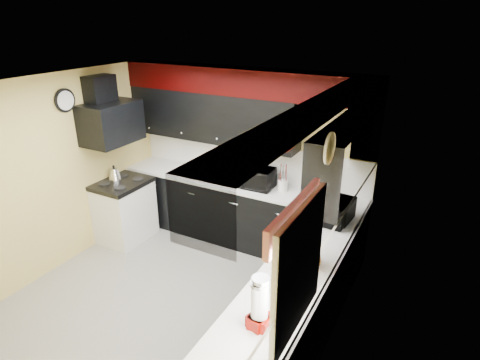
# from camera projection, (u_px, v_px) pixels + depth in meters

# --- Properties ---
(ground) EXTENTS (3.60, 3.60, 0.00)m
(ground) POSITION_uv_depth(u_px,v_px,m) (179.00, 296.00, 4.83)
(ground) COLOR gray
(ground) RESTS_ON ground
(wall_back) EXTENTS (3.60, 0.06, 2.50)m
(wall_back) POSITION_uv_depth(u_px,v_px,m) (248.00, 155.00, 5.80)
(wall_back) COLOR #E0C666
(wall_back) RESTS_ON ground
(wall_right) EXTENTS (0.06, 3.60, 2.50)m
(wall_right) POSITION_uv_depth(u_px,v_px,m) (335.00, 245.00, 3.55)
(wall_right) COLOR #E0C666
(wall_right) RESTS_ON ground
(wall_left) EXTENTS (0.06, 3.60, 2.50)m
(wall_left) POSITION_uv_depth(u_px,v_px,m) (59.00, 174.00, 5.13)
(wall_left) COLOR #E0C666
(wall_left) RESTS_ON ground
(ceiling) EXTENTS (3.60, 3.60, 0.06)m
(ceiling) POSITION_uv_depth(u_px,v_px,m) (163.00, 86.00, 3.86)
(ceiling) COLOR white
(ceiling) RESTS_ON wall_back
(cab_back) EXTENTS (3.60, 0.60, 0.90)m
(cab_back) POSITION_uv_depth(u_px,v_px,m) (238.00, 213.00, 5.87)
(cab_back) COLOR black
(cab_back) RESTS_ON ground
(cab_right) EXTENTS (0.60, 3.00, 0.90)m
(cab_right) POSITION_uv_depth(u_px,v_px,m) (286.00, 326.00, 3.75)
(cab_right) COLOR black
(cab_right) RESTS_ON ground
(counter_back) EXTENTS (3.62, 0.64, 0.04)m
(counter_back) POSITION_uv_depth(u_px,v_px,m) (238.00, 183.00, 5.69)
(counter_back) COLOR white
(counter_back) RESTS_ON cab_back
(counter_right) EXTENTS (0.64, 3.02, 0.04)m
(counter_right) POSITION_uv_depth(u_px,v_px,m) (289.00, 284.00, 3.57)
(counter_right) COLOR white
(counter_right) RESTS_ON cab_right
(splash_back) EXTENTS (3.60, 0.02, 0.50)m
(splash_back) POSITION_uv_depth(u_px,v_px,m) (248.00, 159.00, 5.82)
(splash_back) COLOR white
(splash_back) RESTS_ON counter_back
(splash_right) EXTENTS (0.02, 3.60, 0.50)m
(splash_right) POSITION_uv_depth(u_px,v_px,m) (333.00, 251.00, 3.58)
(splash_right) COLOR white
(splash_right) RESTS_ON counter_right
(upper_back) EXTENTS (2.60, 0.35, 0.70)m
(upper_back) POSITION_uv_depth(u_px,v_px,m) (211.00, 116.00, 5.67)
(upper_back) COLOR black
(upper_back) RESTS_ON wall_back
(upper_right) EXTENTS (0.35, 1.80, 0.70)m
(upper_right) POSITION_uv_depth(u_px,v_px,m) (348.00, 154.00, 4.15)
(upper_right) COLOR black
(upper_right) RESTS_ON wall_right
(soffit_back) EXTENTS (3.60, 0.36, 0.35)m
(soffit_back) POSITION_uv_depth(u_px,v_px,m) (242.00, 82.00, 5.24)
(soffit_back) COLOR black
(soffit_back) RESTS_ON wall_back
(soffit_right) EXTENTS (0.36, 3.24, 0.35)m
(soffit_right) POSITION_uv_depth(u_px,v_px,m) (318.00, 130.00, 3.07)
(soffit_right) COLOR black
(soffit_right) RESTS_ON wall_right
(stove) EXTENTS (0.60, 0.75, 0.86)m
(stove) POSITION_uv_depth(u_px,v_px,m) (125.00, 212.00, 5.93)
(stove) COLOR white
(stove) RESTS_ON ground
(cooktop) EXTENTS (0.62, 0.77, 0.06)m
(cooktop) POSITION_uv_depth(u_px,v_px,m) (122.00, 184.00, 5.75)
(cooktop) COLOR black
(cooktop) RESTS_ON stove
(hood) EXTENTS (0.50, 0.78, 0.55)m
(hood) POSITION_uv_depth(u_px,v_px,m) (111.00, 123.00, 5.43)
(hood) COLOR black
(hood) RESTS_ON wall_left
(hood_duct) EXTENTS (0.24, 0.40, 0.40)m
(hood_duct) POSITION_uv_depth(u_px,v_px,m) (100.00, 91.00, 5.32)
(hood_duct) COLOR black
(hood_duct) RESTS_ON wall_left
(window) EXTENTS (0.03, 0.86, 0.96)m
(window) POSITION_uv_depth(u_px,v_px,m) (299.00, 269.00, 2.71)
(window) COLOR white
(window) RESTS_ON wall_right
(valance) EXTENTS (0.04, 0.88, 0.20)m
(valance) POSITION_uv_depth(u_px,v_px,m) (295.00, 215.00, 2.58)
(valance) COLOR red
(valance) RESTS_ON wall_right
(pan_top) EXTENTS (0.03, 0.22, 0.40)m
(pan_top) POSITION_uv_depth(u_px,v_px,m) (298.00, 114.00, 4.95)
(pan_top) COLOR black
(pan_top) RESTS_ON upper_back
(pan_mid) EXTENTS (0.03, 0.28, 0.46)m
(pan_mid) POSITION_uv_depth(u_px,v_px,m) (293.00, 136.00, 4.94)
(pan_mid) COLOR black
(pan_mid) RESTS_ON upper_back
(pan_low) EXTENTS (0.03, 0.24, 0.42)m
(pan_low) POSITION_uv_depth(u_px,v_px,m) (300.00, 133.00, 5.17)
(pan_low) COLOR black
(pan_low) RESTS_ON upper_back
(cut_board) EXTENTS (0.03, 0.26, 0.35)m
(cut_board) POSITION_uv_depth(u_px,v_px,m) (290.00, 135.00, 4.82)
(cut_board) COLOR white
(cut_board) RESTS_ON upper_back
(baskets) EXTENTS (0.27, 0.27, 0.50)m
(baskets) POSITION_uv_depth(u_px,v_px,m) (306.00, 242.00, 3.74)
(baskets) COLOR brown
(baskets) RESTS_ON upper_right
(clock) EXTENTS (0.03, 0.30, 0.30)m
(clock) POSITION_uv_depth(u_px,v_px,m) (65.00, 100.00, 4.98)
(clock) COLOR black
(clock) RESTS_ON wall_left
(deco_plate) EXTENTS (0.03, 0.24, 0.24)m
(deco_plate) POSITION_uv_depth(u_px,v_px,m) (330.00, 148.00, 2.90)
(deco_plate) COLOR white
(deco_plate) RESTS_ON wall_right
(toaster_oven) EXTENTS (0.49, 0.41, 0.28)m
(toaster_oven) POSITION_uv_depth(u_px,v_px,m) (256.00, 178.00, 5.46)
(toaster_oven) COLOR black
(toaster_oven) RESTS_ON counter_back
(microwave) EXTENTS (0.36, 0.49, 0.26)m
(microwave) POSITION_uv_depth(u_px,v_px,m) (336.00, 211.00, 4.56)
(microwave) COLOR black
(microwave) RESTS_ON counter_right
(utensil_crock) EXTENTS (0.17, 0.17, 0.14)m
(utensil_crock) POSITION_uv_depth(u_px,v_px,m) (283.00, 186.00, 5.38)
(utensil_crock) COLOR white
(utensil_crock) RESTS_ON counter_back
(knife_block) EXTENTS (0.10, 0.14, 0.22)m
(knife_block) POSITION_uv_depth(u_px,v_px,m) (312.00, 191.00, 5.13)
(knife_block) COLOR black
(knife_block) RESTS_ON counter_back
(kettle) EXTENTS (0.20, 0.20, 0.16)m
(kettle) POSITION_uv_depth(u_px,v_px,m) (115.00, 174.00, 5.80)
(kettle) COLOR silver
(kettle) RESTS_ON cooktop
(dispenser_a) EXTENTS (0.17, 0.17, 0.38)m
(dispenser_a) POSITION_uv_depth(u_px,v_px,m) (258.00, 307.00, 2.99)
(dispenser_a) COLOR #721300
(dispenser_a) RESTS_ON counter_right
(dispenser_b) EXTENTS (0.17, 0.17, 0.43)m
(dispenser_b) POSITION_uv_depth(u_px,v_px,m) (260.00, 304.00, 2.98)
(dispenser_b) COLOR #630314
(dispenser_b) RESTS_ON counter_right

